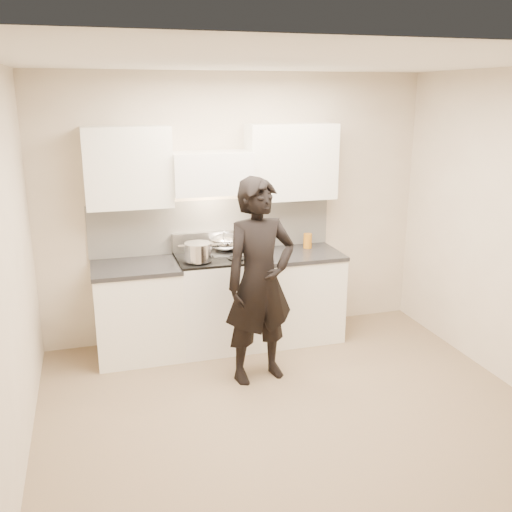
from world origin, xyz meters
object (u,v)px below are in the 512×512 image
at_px(utensil_crock, 257,242).
at_px(person, 260,282).
at_px(counter_right, 294,295).
at_px(wok, 225,242).
at_px(stove, 216,301).

bearing_deg(utensil_crock, person, -105.32).
bearing_deg(counter_right, person, -128.05).
height_order(counter_right, utensil_crock, utensil_crock).
bearing_deg(utensil_crock, wok, -170.65).
distance_m(counter_right, person, 1.08).
distance_m(utensil_crock, person, 1.02).
relative_size(counter_right, person, 0.50).
relative_size(counter_right, utensil_crock, 3.19).
xyz_separation_m(counter_right, wok, (-0.70, 0.14, 0.58)).
bearing_deg(wok, person, -84.43).
height_order(wok, utensil_crock, wok).
bearing_deg(person, counter_right, 40.71).
height_order(wok, person, person).
bearing_deg(counter_right, wok, 168.30).
distance_m(stove, utensil_crock, 0.75).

